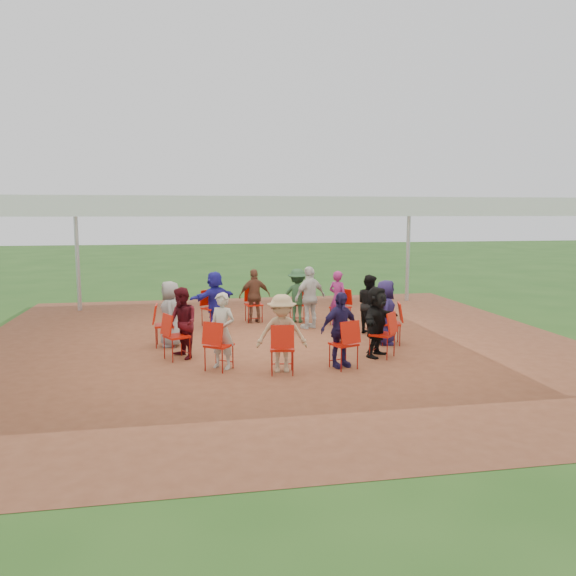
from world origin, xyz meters
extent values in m
plane|color=#254F18|center=(0.00, 0.00, 0.00)|extent=(80.00, 80.00, 0.00)
plane|color=brown|center=(0.00, 0.00, 0.01)|extent=(13.00, 13.00, 0.00)
cylinder|color=#B2B2B7|center=(-5.00, 5.00, 1.50)|extent=(0.12, 0.12, 3.00)
cylinder|color=#B2B2B7|center=(5.00, 5.00, 1.50)|extent=(0.12, 0.12, 3.00)
plane|color=white|center=(0.00, 0.00, 3.00)|extent=(10.30, 10.30, 0.00)
cube|color=white|center=(0.00, -5.15, 2.88)|extent=(10.30, 0.03, 0.24)
cube|color=white|center=(0.00, 5.15, 2.88)|extent=(10.30, 0.03, 0.24)
cube|color=white|center=(-5.15, 0.00, 2.88)|extent=(0.03, 10.30, 0.24)
cube|color=white|center=(5.15, 0.00, 2.88)|extent=(0.03, 10.30, 0.24)
imported|color=#201846|center=(2.22, -0.59, 0.70)|extent=(0.54, 0.75, 1.38)
imported|color=black|center=(2.24, 0.51, 0.70)|extent=(0.53, 0.74, 1.38)
imported|color=#832061|center=(1.74, 1.49, 0.70)|extent=(0.58, 0.60, 1.38)
imported|color=#23482A|center=(0.85, 2.13, 0.70)|extent=(0.99, 0.74, 1.38)
imported|color=brown|center=(-0.24, 2.28, 0.70)|extent=(0.85, 0.50, 1.38)
imported|color=#221F98|center=(-1.27, 1.91, 0.70)|extent=(1.33, 1.11, 1.38)
imported|color=gray|center=(-2.29, 0.04, 0.70)|extent=(0.39, 0.68, 1.38)
imported|color=#440C14|center=(-2.05, -1.03, 0.70)|extent=(0.65, 0.77, 1.38)
imported|color=#A9A595|center=(-1.33, -1.87, 0.70)|extent=(0.60, 0.56, 1.38)
imported|color=tan|center=(-0.31, -2.27, 0.70)|extent=(0.95, 0.56, 1.38)
imported|color=#201846|center=(0.78, -2.16, 0.70)|extent=(0.90, 0.67, 1.38)
imported|color=black|center=(1.69, -1.55, 0.70)|extent=(1.22, 1.27, 1.38)
imported|color=silver|center=(0.99, 1.32, 0.77)|extent=(1.00, 0.80, 1.52)
torus|color=black|center=(0.11, -0.15, 0.02)|extent=(0.32, 0.32, 0.03)
torus|color=black|center=(0.15, -0.19, 0.02)|extent=(0.26, 0.26, 0.03)
cube|color=#B7B7BC|center=(2.01, -0.53, 0.59)|extent=(0.32, 0.40, 0.02)
cube|color=#B7B7BC|center=(2.12, -0.56, 0.71)|extent=(0.16, 0.35, 0.22)
cube|color=#CCE0FF|center=(2.11, -0.56, 0.71)|extent=(0.13, 0.31, 0.19)
camera|label=1|loc=(-1.95, -11.82, 2.80)|focal=35.00mm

